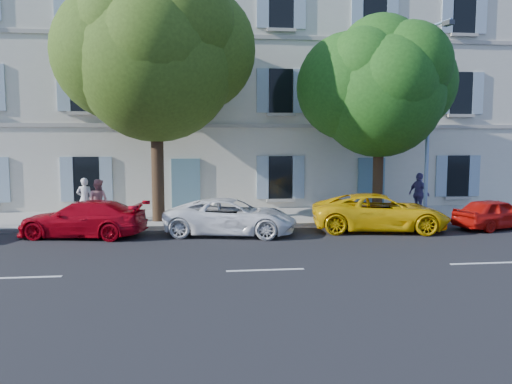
{
  "coord_description": "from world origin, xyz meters",
  "views": [
    {
      "loc": [
        -1.73,
        -16.33,
        3.26
      ],
      "look_at": [
        0.48,
        2.0,
        1.4
      ],
      "focal_mm": 35.0,
      "sensor_mm": 36.0,
      "label": 1
    }
  ],
  "objects": [
    {
      "name": "pedestrian_c",
      "position": [
        7.64,
        3.66,
        1.06
      ],
      "size": [
        0.8,
        1.15,
        1.81
      ],
      "primitive_type": "imported",
      "rotation": [
        0.0,
        0.0,
        1.95
      ],
      "color": "#514885",
      "rests_on": "sidewalk"
    },
    {
      "name": "car_red_coupe",
      "position": [
        -5.61,
        1.18,
        0.63
      ],
      "size": [
        4.59,
        2.59,
        1.26
      ],
      "primitive_type": "imported",
      "rotation": [
        0.0,
        0.0,
        4.51
      ],
      "color": "#A40412",
      "rests_on": "ground"
    },
    {
      "name": "building",
      "position": [
        0.0,
        10.2,
        6.0
      ],
      "size": [
        28.0,
        7.0,
        12.0
      ],
      "primitive_type": "cube",
      "color": "beige",
      "rests_on": "ground"
    },
    {
      "name": "street_lamp",
      "position": [
        7.44,
        2.51,
        4.46
      ],
      "size": [
        0.35,
        1.63,
        7.6
      ],
      "color": "#7293BF",
      "rests_on": "sidewalk"
    },
    {
      "name": "car_red_hatchback",
      "position": [
        9.41,
        1.01,
        0.57
      ],
      "size": [
        3.62,
        2.31,
        1.15
      ],
      "primitive_type": "imported",
      "rotation": [
        0.0,
        0.0,
        1.88
      ],
      "color": "#B4100B",
      "rests_on": "ground"
    },
    {
      "name": "tree_left",
      "position": [
        -3.22,
        3.51,
        6.33
      ],
      "size": [
        6.19,
        6.19,
        9.6
      ],
      "color": "#3A2819",
      "rests_on": "sidewalk"
    },
    {
      "name": "ground",
      "position": [
        0.0,
        0.0,
        0.0
      ],
      "size": [
        90.0,
        90.0,
        0.0
      ],
      "primitive_type": "plane",
      "color": "black"
    },
    {
      "name": "pedestrian_b",
      "position": [
        -5.51,
        3.41,
        0.99
      ],
      "size": [
        1.01,
        0.91,
        1.68
      ],
      "primitive_type": "imported",
      "rotation": [
        0.0,
        0.0,
        2.72
      ],
      "color": "#BB7779",
      "rests_on": "sidewalk"
    },
    {
      "name": "car_white_coupe",
      "position": [
        -0.53,
        1.0,
        0.64
      ],
      "size": [
        4.95,
        3.05,
        1.28
      ],
      "primitive_type": "imported",
      "rotation": [
        0.0,
        0.0,
        1.36
      ],
      "color": "white",
      "rests_on": "ground"
    },
    {
      "name": "tree_right",
      "position": [
        5.58,
        3.05,
        5.17
      ],
      "size": [
        5.08,
        5.08,
        7.82
      ],
      "color": "#3A2819",
      "rests_on": "sidewalk"
    },
    {
      "name": "pedestrian_a",
      "position": [
        -6.12,
        3.95,
        1.0
      ],
      "size": [
        0.64,
        0.44,
        1.7
      ],
      "primitive_type": "imported",
      "rotation": [
        0.0,
        0.0,
        3.2
      ],
      "color": "silver",
      "rests_on": "sidewalk"
    },
    {
      "name": "sidewalk",
      "position": [
        0.0,
        4.45,
        0.07
      ],
      "size": [
        36.0,
        4.5,
        0.15
      ],
      "primitive_type": "cube",
      "color": "#A09E96",
      "rests_on": "ground"
    },
    {
      "name": "kerb",
      "position": [
        0.0,
        2.28,
        0.08
      ],
      "size": [
        36.0,
        0.16,
        0.16
      ],
      "primitive_type": "cube",
      "color": "#9E998E",
      "rests_on": "ground"
    },
    {
      "name": "car_yellow_supercar",
      "position": [
        4.96,
        1.13,
        0.68
      ],
      "size": [
        5.23,
        3.06,
        1.37
      ],
      "primitive_type": "imported",
      "rotation": [
        0.0,
        0.0,
        1.4
      ],
      "color": "#E6B309",
      "rests_on": "ground"
    }
  ]
}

